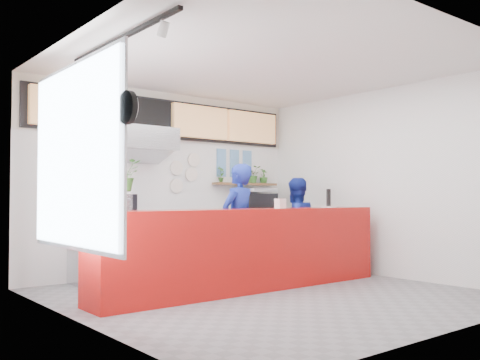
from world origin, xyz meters
TOP-DOWN VIEW (x-y plane):
  - floor at (0.00, 0.00)m, footprint 5.00×5.00m
  - ceiling at (0.00, 0.00)m, footprint 5.00×5.00m
  - wall_back at (0.00, 2.50)m, footprint 5.00×0.00m
  - wall_left at (-2.50, 0.00)m, footprint 0.00×5.00m
  - wall_right at (2.50, 0.00)m, footprint 0.00×5.00m
  - service_counter at (0.00, 0.40)m, footprint 4.50×0.60m
  - cream_band at (0.00, 2.49)m, footprint 5.00×0.02m
  - prep_bench at (-0.80, 2.20)m, footprint 1.80×0.60m
  - panini_oven at (-1.08, 2.20)m, footprint 0.53×0.53m
  - extraction_hood at (-0.80, 2.15)m, footprint 1.20×0.70m
  - hood_lip at (-0.80, 2.15)m, footprint 1.20×0.69m
  - right_bench at (1.50, 2.20)m, footprint 1.80×0.60m
  - espresso_machine at (1.67, 2.20)m, footprint 0.68×0.51m
  - espresso_tray at (1.67, 2.20)m, footprint 0.80×0.63m
  - herb_shelf at (1.60, 2.40)m, footprint 1.40×0.18m
  - menu_board_far_left at (-1.75, 2.38)m, footprint 1.10×0.10m
  - menu_board_mid_left at (-0.59, 2.38)m, footprint 1.10×0.10m
  - menu_board_mid_right at (0.57, 2.38)m, footprint 1.10×0.10m
  - menu_board_far_right at (1.73, 2.38)m, footprint 1.10×0.10m
  - soffit at (0.00, 2.46)m, footprint 4.80×0.04m
  - window_pane at (-2.47, 0.30)m, footprint 0.04×2.20m
  - window_frame at (-2.45, 0.30)m, footprint 0.03×2.30m
  - wall_clock_rim at (-2.46, -0.90)m, footprint 0.05×0.30m
  - wall_clock_face at (-2.43, -0.90)m, footprint 0.02×0.26m
  - track_rail at (-2.10, 0.00)m, footprint 0.05×2.40m
  - dec_plate_a at (0.15, 2.47)m, footprint 0.24×0.03m
  - dec_plate_b at (0.45, 2.47)m, footprint 0.24×0.03m
  - dec_plate_c at (0.15, 2.47)m, footprint 0.24×0.03m
  - dec_plate_d at (0.50, 2.47)m, footprint 0.24×0.03m
  - photo_frame_a at (1.10, 2.48)m, footprint 0.20×0.02m
  - photo_frame_b at (1.40, 2.48)m, footprint 0.20×0.02m
  - photo_frame_c at (1.70, 2.48)m, footprint 0.20×0.02m
  - photo_frame_d at (1.10, 2.48)m, footprint 0.20×0.02m
  - photo_frame_e at (1.40, 2.48)m, footprint 0.20×0.02m
  - photo_frame_f at (1.70, 2.48)m, footprint 0.20×0.02m
  - staff_center at (0.23, 0.91)m, footprint 0.72×0.55m
  - staff_right at (1.53, 1.04)m, footprint 0.86×0.72m
  - herb_a at (1.03, 2.40)m, footprint 0.18×0.14m
  - herb_b at (1.45, 2.40)m, footprint 0.17×0.15m
  - herb_c at (1.78, 2.40)m, footprint 0.35×0.33m
  - herb_d at (2.04, 2.40)m, footprint 0.18×0.17m
  - glass_vase at (-1.85, 0.37)m, footprint 0.18×0.18m
  - basil_vase at (-1.85, 0.37)m, footprint 0.40×0.37m
  - napkin_holder at (0.57, 0.38)m, footprint 0.17×0.13m
  - white_plate at (1.54, 0.33)m, footprint 0.23×0.23m
  - pepper_mill at (1.54, 0.33)m, footprint 0.09×0.09m

SIDE VIEW (x-z plane):
  - floor at x=0.00m, z-range 0.00..0.00m
  - prep_bench at x=-0.80m, z-range 0.00..0.90m
  - right_bench at x=1.50m, z-range 0.00..0.90m
  - service_counter at x=0.00m, z-range 0.00..1.10m
  - staff_right at x=1.53m, z-range 0.00..1.57m
  - staff_center at x=0.23m, z-range 0.00..1.75m
  - panini_oven at x=-1.08m, z-range 0.90..1.30m
  - white_plate at x=1.54m, z-range 1.10..1.12m
  - espresso_machine at x=1.67m, z-range 0.90..1.33m
  - napkin_holder at x=0.57m, z-range 1.10..1.24m
  - glass_vase at x=-1.85m, z-range 1.10..1.32m
  - pepper_mill at x=1.54m, z-range 1.11..1.38m
  - espresso_tray at x=1.67m, z-range 1.35..1.42m
  - dec_plate_c at x=0.15m, z-range 1.33..1.57m
  - wall_back at x=0.00m, z-range -1.00..4.00m
  - wall_left at x=-2.50m, z-range -1.00..4.00m
  - wall_right at x=2.50m, z-range -1.00..4.00m
  - herb_shelf at x=1.60m, z-range 1.48..1.52m
  - basil_vase at x=-1.85m, z-range 1.32..1.69m
  - dec_plate_b at x=0.45m, z-range 1.53..1.77m
  - herb_d at x=2.04m, z-range 1.52..1.79m
  - herb_b at x=1.45m, z-range 1.52..1.79m
  - herb_a at x=1.03m, z-range 1.52..1.81m
  - herb_c at x=1.78m, z-range 1.52..1.84m
  - window_pane at x=-2.47m, z-range 0.75..2.65m
  - window_frame at x=-2.45m, z-range 0.70..2.70m
  - dec_plate_a at x=0.15m, z-range 1.63..1.87m
  - photo_frame_d at x=1.10m, z-range 1.62..1.88m
  - photo_frame_e at x=1.40m, z-range 1.62..1.88m
  - photo_frame_f at x=1.70m, z-range 1.62..1.88m
  - dec_plate_d at x=0.50m, z-range 1.78..2.02m
  - hood_lip at x=-0.80m, z-range 1.79..2.11m
  - photo_frame_a at x=1.10m, z-range 1.88..2.12m
  - photo_frame_b at x=1.40m, z-range 1.88..2.12m
  - photo_frame_c at x=1.70m, z-range 1.88..2.12m
  - wall_clock_rim at x=-2.46m, z-range 1.90..2.20m
  - wall_clock_face at x=-2.43m, z-range 1.92..2.18m
  - extraction_hood at x=-0.80m, z-range 1.98..2.32m
  - menu_board_far_left at x=-1.75m, z-range 2.27..2.82m
  - menu_board_mid_left at x=-0.59m, z-range 2.27..2.82m
  - menu_board_mid_right at x=0.57m, z-range 2.27..2.82m
  - menu_board_far_right at x=1.73m, z-range 2.27..2.82m
  - soffit at x=0.00m, z-range 2.22..2.88m
  - cream_band at x=0.00m, z-range 2.20..3.00m
  - track_rail at x=-2.10m, z-range 2.92..2.96m
  - ceiling at x=0.00m, z-range 3.00..3.00m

